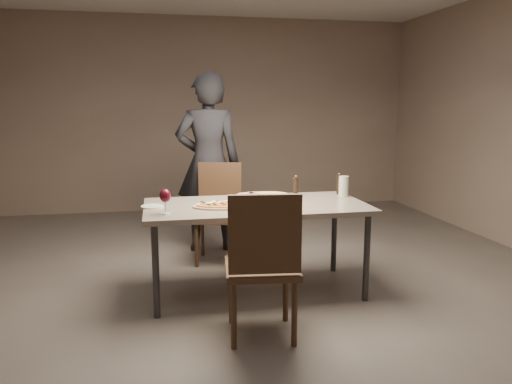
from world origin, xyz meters
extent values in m
plane|color=#5D5650|center=(0.00, 0.00, 0.00)|extent=(7.00, 7.00, 0.00)
plane|color=gray|center=(0.00, 3.50, 1.40)|extent=(6.00, 0.00, 6.00)
cube|color=gray|center=(0.00, 0.00, 0.73)|extent=(1.80, 0.90, 0.04)
cylinder|color=#333335|center=(-0.82, -0.37, 0.35)|extent=(0.05, 0.05, 0.71)
cylinder|color=#333335|center=(0.82, -0.37, 0.35)|extent=(0.05, 0.05, 0.71)
cylinder|color=#333335|center=(-0.82, 0.37, 0.35)|extent=(0.05, 0.05, 0.71)
cylinder|color=#333335|center=(0.82, 0.37, 0.35)|extent=(0.05, 0.05, 0.71)
ellipsoid|color=white|center=(-0.31, -0.05, 0.79)|extent=(0.05, 0.05, 0.01)
ellipsoid|color=white|center=(-0.07, 0.01, 0.79)|extent=(0.05, 0.05, 0.01)
ellipsoid|color=white|center=(-0.08, -0.09, 0.79)|extent=(0.05, 0.05, 0.01)
ellipsoid|color=white|center=(-0.35, -0.01, 0.79)|extent=(0.05, 0.05, 0.01)
ellipsoid|color=white|center=(-0.25, -0.01, 0.79)|extent=(0.05, 0.05, 0.01)
ellipsoid|color=white|center=(-0.38, -0.05, 0.79)|extent=(0.05, 0.05, 0.01)
ellipsoid|color=white|center=(-0.40, -0.08, 0.79)|extent=(0.05, 0.05, 0.01)
cube|color=#203516|center=(-0.42, -0.06, 0.79)|extent=(0.07, 0.16, 0.01)
cube|color=#203516|center=(-0.36, -0.06, 0.79)|extent=(0.03, 0.16, 0.01)
cube|color=#203516|center=(-0.30, -0.07, 0.79)|extent=(0.06, 0.16, 0.01)
cube|color=#203516|center=(-0.24, -0.05, 0.79)|extent=(0.06, 0.16, 0.01)
cube|color=#203516|center=(-0.17, -0.04, 0.79)|extent=(0.04, 0.16, 0.01)
cube|color=#203516|center=(-0.11, -0.05, 0.79)|extent=(0.08, 0.16, 0.01)
cube|color=#203516|center=(-0.05, -0.06, 0.79)|extent=(0.05, 0.16, 0.01)
cylinder|color=pink|center=(-0.06, 0.31, 0.79)|extent=(0.06, 0.06, 0.00)
cylinder|color=pink|center=(0.05, 0.35, 0.79)|extent=(0.06, 0.06, 0.00)
cylinder|color=pink|center=(0.02, 0.31, 0.79)|extent=(0.06, 0.06, 0.00)
cylinder|color=pink|center=(0.06, 0.30, 0.79)|extent=(0.06, 0.06, 0.00)
cylinder|color=pink|center=(0.00, 0.29, 0.79)|extent=(0.06, 0.06, 0.00)
cylinder|color=pink|center=(0.01, 0.34, 0.79)|extent=(0.06, 0.06, 0.00)
cylinder|color=beige|center=(-0.12, -0.10, 0.78)|extent=(0.16, 0.16, 0.06)
torus|color=beige|center=(-0.12, -0.10, 0.80)|extent=(0.19, 0.19, 0.03)
cube|color=#A36A41|center=(-0.09, -0.10, 0.79)|extent=(0.06, 0.05, 0.04)
cube|color=#A36A41|center=(-0.11, -0.08, 0.79)|extent=(0.05, 0.05, 0.04)
cube|color=#A36A41|center=(-0.14, -0.08, 0.79)|extent=(0.06, 0.06, 0.04)
cube|color=#A36A41|center=(-0.14, -0.11, 0.79)|extent=(0.06, 0.06, 0.04)
cube|color=#A36A41|center=(-0.11, -0.12, 0.79)|extent=(0.06, 0.06, 0.04)
cylinder|color=white|center=(0.18, 0.03, 0.76)|extent=(0.14, 0.14, 0.02)
cylinder|color=#A18B3B|center=(0.18, 0.03, 0.76)|extent=(0.10, 0.10, 0.00)
cylinder|color=black|center=(0.41, 0.26, 0.83)|extent=(0.04, 0.04, 0.15)
cylinder|color=black|center=(0.41, 0.26, 0.91)|extent=(0.05, 0.05, 0.02)
sphere|color=gold|center=(0.41, 0.26, 0.93)|extent=(0.02, 0.02, 0.02)
cylinder|color=black|center=(0.83, 0.31, 0.83)|extent=(0.04, 0.04, 0.16)
cylinder|color=black|center=(0.83, 0.31, 0.91)|extent=(0.05, 0.05, 0.02)
sphere|color=gold|center=(0.83, 0.31, 0.93)|extent=(0.02, 0.02, 0.02)
cylinder|color=silver|center=(0.83, 0.19, 0.84)|extent=(0.09, 0.09, 0.18)
cylinder|color=silver|center=(-0.73, -0.24, 0.75)|extent=(0.07, 0.07, 0.01)
cylinder|color=silver|center=(-0.73, -0.24, 0.80)|extent=(0.01, 0.01, 0.09)
ellipsoid|color=#430916|center=(-0.73, -0.24, 0.89)|extent=(0.09, 0.09, 0.10)
cylinder|color=white|center=(-0.83, 0.04, 0.76)|extent=(0.18, 0.18, 0.01)
cube|color=#442D1C|center=(-0.12, -0.78, 0.47)|extent=(0.53, 0.53, 0.04)
cylinder|color=#442D1C|center=(-0.34, -0.96, 0.22)|extent=(0.04, 0.04, 0.45)
cylinder|color=#442D1C|center=(0.05, -1.00, 0.22)|extent=(0.04, 0.04, 0.45)
cylinder|color=#442D1C|center=(-0.29, -0.57, 0.22)|extent=(0.04, 0.04, 0.45)
cylinder|color=#442D1C|center=(0.10, -0.61, 0.22)|extent=(0.04, 0.04, 0.45)
cube|color=#442D1C|center=(-0.14, -1.00, 0.76)|extent=(0.46, 0.09, 0.50)
cube|color=#442D1C|center=(-0.21, 0.88, 0.45)|extent=(0.56, 0.56, 0.04)
cylinder|color=#442D1C|center=(0.02, 1.01, 0.21)|extent=(0.04, 0.04, 0.43)
cylinder|color=#442D1C|center=(-0.35, 1.10, 0.21)|extent=(0.04, 0.04, 0.43)
cylinder|color=#442D1C|center=(-0.07, 0.65, 0.21)|extent=(0.04, 0.04, 0.43)
cylinder|color=#442D1C|center=(-0.44, 0.74, 0.21)|extent=(0.04, 0.04, 0.43)
cube|color=#442D1C|center=(-0.16, 1.08, 0.73)|extent=(0.44, 0.15, 0.48)
imported|color=black|center=(-0.25, 1.33, 0.94)|extent=(0.71, 0.50, 1.88)
camera|label=1|loc=(-0.79, -3.92, 1.55)|focal=35.00mm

